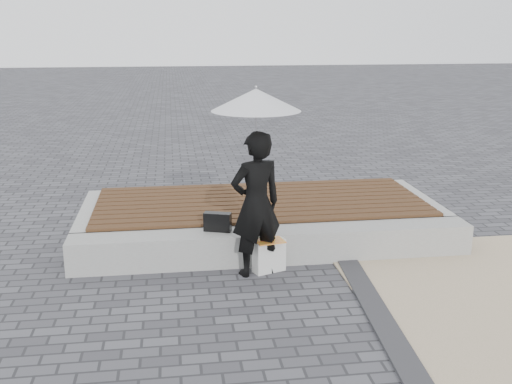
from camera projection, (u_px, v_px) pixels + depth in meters
ground at (301, 319)px, 6.05m from camera, size 80.00×80.00×0.00m
edging_band at (391, 337)px, 5.67m from camera, size 0.61×5.20×0.04m
seating_ledge at (274, 245)px, 7.53m from camera, size 5.00×0.45×0.40m
timber_platform at (260, 216)px, 8.67m from camera, size 5.00×2.00×0.40m
timber_decking at (260, 201)px, 8.61m from camera, size 4.60×2.00×0.04m
woman at (256, 204)px, 6.94m from camera, size 0.72×0.58×1.71m
parasol at (256, 100)px, 6.63m from camera, size 1.00×1.00×1.27m
handbag at (218, 222)px, 7.40m from camera, size 0.35×0.22×0.23m
canvas_tote at (269, 256)px, 7.18m from camera, size 0.41×0.28×0.40m
magazine at (270, 241)px, 7.08m from camera, size 0.37×0.30×0.01m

